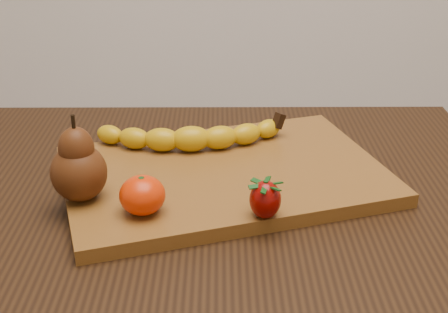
{
  "coord_description": "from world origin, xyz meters",
  "views": [
    {
      "loc": [
        0.08,
        -0.75,
        1.18
      ],
      "look_at": [
        0.08,
        0.05,
        0.8
      ],
      "focal_mm": 50.0,
      "sensor_mm": 36.0,
      "label": 1
    }
  ],
  "objects_px": {
    "table": "(166,257)",
    "mandarin": "(142,195)",
    "cutting_board": "(224,175)",
    "pear": "(77,158)"
  },
  "relations": [
    {
      "from": "table",
      "to": "mandarin",
      "type": "xyz_separation_m",
      "value": [
        -0.02,
        -0.07,
        0.14
      ]
    },
    {
      "from": "table",
      "to": "mandarin",
      "type": "height_order",
      "value": "mandarin"
    },
    {
      "from": "cutting_board",
      "to": "mandarin",
      "type": "bearing_deg",
      "value": -147.31
    },
    {
      "from": "pear",
      "to": "mandarin",
      "type": "xyz_separation_m",
      "value": [
        0.09,
        -0.04,
        -0.03
      ]
    },
    {
      "from": "table",
      "to": "mandarin",
      "type": "bearing_deg",
      "value": -104.45
    },
    {
      "from": "table",
      "to": "pear",
      "type": "xyz_separation_m",
      "value": [
        -0.1,
        -0.03,
        0.17
      ]
    },
    {
      "from": "cutting_board",
      "to": "mandarin",
      "type": "relative_size",
      "value": 7.76
    },
    {
      "from": "table",
      "to": "mandarin",
      "type": "relative_size",
      "value": 17.25
    },
    {
      "from": "table",
      "to": "cutting_board",
      "type": "xyz_separation_m",
      "value": [
        0.08,
        0.05,
        0.11
      ]
    },
    {
      "from": "cutting_board",
      "to": "mandarin",
      "type": "xyz_separation_m",
      "value": [
        -0.1,
        -0.12,
        0.03
      ]
    }
  ]
}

